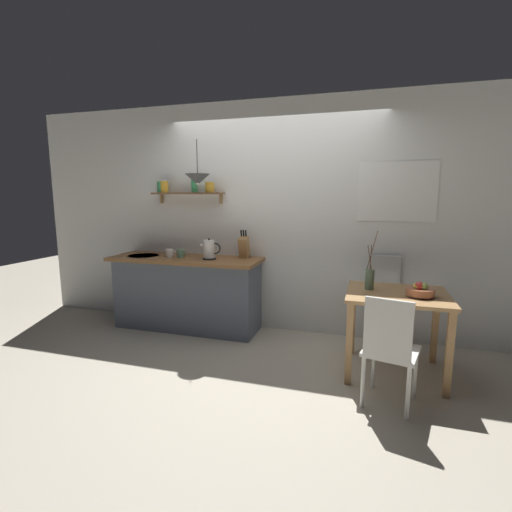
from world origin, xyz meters
TOP-DOWN VIEW (x-y plane):
  - ground_plane at (0.00, 0.00)m, footprint 14.00×14.00m
  - back_wall at (0.21, 0.65)m, footprint 6.80×0.11m
  - kitchen_counter at (-1.00, 0.32)m, footprint 1.83×0.63m
  - wall_shelf at (-1.10, 0.49)m, footprint 0.91×0.20m
  - dining_table at (1.36, -0.20)m, footprint 0.87×0.77m
  - dining_chair_near at (1.28, -0.82)m, footprint 0.47×0.47m
  - dining_chair_far at (1.27, 0.43)m, footprint 0.41×0.45m
  - fruit_bowl at (1.53, -0.28)m, footprint 0.24×0.24m
  - twig_vase at (1.11, -0.15)m, footprint 0.10×0.08m
  - electric_kettle at (-0.67, 0.26)m, footprint 0.25×0.16m
  - knife_block at (-0.32, 0.48)m, footprint 0.10×0.18m
  - coffee_mug_by_sink at (-1.19, 0.26)m, footprint 0.13×0.09m
  - coffee_mug_spare at (-1.05, 0.27)m, footprint 0.13×0.09m
  - pendant_lamp at (-0.76, 0.20)m, footprint 0.27×0.27m

SIDE VIEW (x-z plane):
  - ground_plane at x=0.00m, z-range 0.00..0.00m
  - kitchen_counter at x=-1.00m, z-range 0.01..0.89m
  - dining_chair_near at x=1.28m, z-range 0.05..0.93m
  - dining_chair_far at x=1.27m, z-range 0.04..1.01m
  - dining_table at x=1.36m, z-range 0.25..1.01m
  - fruit_bowl at x=1.53m, z-range 0.74..0.88m
  - twig_vase at x=1.11m, z-range 0.59..1.13m
  - coffee_mug_by_sink at x=-1.19m, z-range 0.88..0.98m
  - coffee_mug_spare at x=-1.05m, z-range 0.88..0.99m
  - electric_kettle at x=-0.67m, z-range 0.87..1.12m
  - knife_block at x=-0.32m, z-range 0.85..1.18m
  - back_wall at x=0.21m, z-range 0.00..2.70m
  - wall_shelf at x=-1.10m, z-range 1.53..1.85m
  - pendant_lamp at x=-0.76m, z-range 1.55..2.04m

